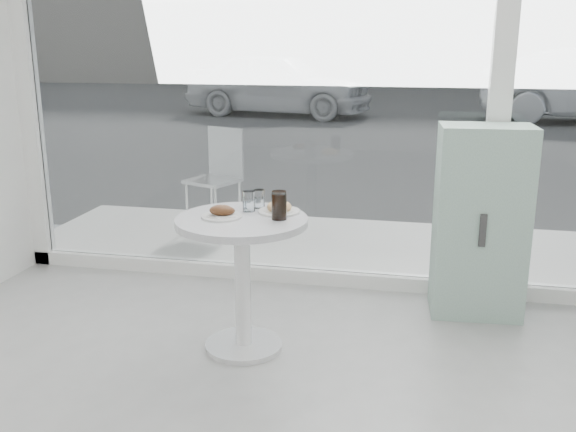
% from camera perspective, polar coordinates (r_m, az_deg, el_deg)
% --- Properties ---
extents(storefront, '(5.00, 0.14, 3.00)m').
position_cam_1_polar(storefront, '(4.33, 7.43, 15.41)').
color(storefront, white).
rests_on(storefront, ground).
extents(main_table, '(0.72, 0.72, 0.77)m').
position_cam_1_polar(main_table, '(3.53, -4.09, -3.59)').
color(main_table, white).
rests_on(main_table, ground).
extents(patio_deck, '(5.60, 1.60, 0.05)m').
position_cam_1_polar(patio_deck, '(5.39, 6.76, -2.85)').
color(patio_deck, white).
rests_on(patio_deck, ground).
extents(street, '(40.00, 24.00, 0.00)m').
position_cam_1_polar(street, '(17.40, 10.67, 9.39)').
color(street, '#3B3B3B').
rests_on(street, ground).
extents(mint_cabinet, '(0.58, 0.41, 1.21)m').
position_cam_1_polar(mint_cabinet, '(4.18, 16.72, -0.50)').
color(mint_cabinet, '#82A693').
rests_on(mint_cabinet, ground).
extents(patio_chair, '(0.51, 0.51, 0.90)m').
position_cam_1_polar(patio_chair, '(5.77, -6.24, 3.89)').
color(patio_chair, white).
rests_on(patio_chair, patio_deck).
extents(car_white, '(4.60, 2.52, 1.48)m').
position_cam_1_polar(car_white, '(15.37, -0.82, 11.69)').
color(car_white, silver).
rests_on(car_white, street).
extents(plate_fritter, '(0.22, 0.22, 0.07)m').
position_cam_1_polar(plate_fritter, '(3.48, -5.85, 0.30)').
color(plate_fritter, silver).
rests_on(plate_fritter, main_table).
extents(plate_donut, '(0.24, 0.24, 0.06)m').
position_cam_1_polar(plate_donut, '(3.56, -0.78, 0.64)').
color(plate_donut, silver).
rests_on(plate_donut, main_table).
extents(water_tumbler_a, '(0.07, 0.07, 0.11)m').
position_cam_1_polar(water_tumbler_a, '(3.66, -2.60, 1.44)').
color(water_tumbler_a, white).
rests_on(water_tumbler_a, main_table).
extents(water_tumbler_b, '(0.07, 0.07, 0.11)m').
position_cam_1_polar(water_tumbler_b, '(3.59, -3.51, 1.22)').
color(water_tumbler_b, white).
rests_on(water_tumbler_b, main_table).
extents(cola_glass, '(0.08, 0.08, 0.15)m').
position_cam_1_polar(cola_glass, '(3.41, -0.80, 0.91)').
color(cola_glass, white).
rests_on(cola_glass, main_table).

